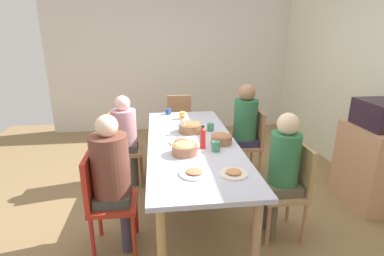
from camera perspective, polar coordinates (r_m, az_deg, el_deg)
The scene contains 27 objects.
ground_plane at distance 3.50m, azimuth -0.00°, elevation -14.22°, with size 6.68×6.68×0.00m, color olive.
wall_left at distance 5.82m, azimuth -3.48°, elevation 12.42°, with size 0.12×4.62×2.60m, color silver.
dining_table at distance 3.19m, azimuth -0.00°, elevation -3.78°, with size 2.41×0.92×0.76m.
chair_0 at distance 3.82m, azimuth -13.75°, elevation -3.30°, with size 0.40×0.40×0.90m.
person_0 at distance 3.75m, azimuth -12.56°, elevation -0.80°, with size 0.30×0.30×1.14m.
chair_1 at distance 2.96m, azimuth 18.16°, elevation -10.28°, with size 0.40×0.40×0.90m.
person_1 at distance 2.84m, azimuth 16.84°, elevation -6.95°, with size 0.30×0.30×1.20m.
chair_2 at distance 4.74m, azimuth -2.33°, elevation 1.38°, with size 0.40×0.40×0.90m.
chair_3 at distance 2.75m, azimuth -16.48°, elevation -12.44°, with size 0.40×0.40×0.90m.
person_3 at distance 2.63m, azimuth -14.99°, elevation -8.09°, with size 0.32×0.32×1.24m.
chair_4 at distance 3.98m, azimuth 11.04°, elevation -2.26°, with size 0.40×0.40×0.90m.
person_4 at distance 3.88m, azimuth 9.97°, elevation 0.92°, with size 0.30×0.30×1.25m.
plate_0 at distance 2.46m, azimuth 0.48°, elevation -8.52°, with size 0.25×0.25×0.04m.
plate_1 at distance 3.75m, azimuth -0.85°, elevation 0.97°, with size 0.20×0.20×0.04m.
plate_2 at distance 3.13m, azimuth -2.01°, elevation -2.59°, with size 0.25×0.25×0.04m.
plate_3 at distance 2.48m, azimuth 7.91°, elevation -8.51°, with size 0.23×0.23×0.04m.
bowl_0 at distance 2.83m, azimuth -1.42°, elevation -3.91°, with size 0.24×0.24×0.11m.
bowl_1 at distance 3.44m, azimuth -0.33°, elevation 0.16°, with size 0.27×0.27×0.11m.
bowl_2 at distance 3.11m, azimuth 5.62°, elevation -2.01°, with size 0.22×0.22×0.11m.
cup_0 at distance 3.49m, azimuth 3.54°, elevation 0.16°, with size 0.11×0.08×0.09m.
cup_1 at distance 4.20m, azimuth -4.55°, elevation 3.16°, with size 0.11×0.07×0.08m.
cup_2 at distance 3.96m, azimuth -1.85°, elevation 2.42°, with size 0.12×0.08×0.09m.
cup_3 at distance 2.91m, azimuth 4.56°, elevation -3.48°, with size 0.12×0.08×0.10m.
bottle_0 at distance 2.95m, azimuth 2.08°, elevation -1.86°, with size 0.06×0.06×0.23m.
bottle_1 at distance 3.37m, azimuth -1.80°, elevation 0.42°, with size 0.05×0.05×0.20m.
side_cabinet at distance 3.86m, azimuth 30.71°, elevation -6.23°, with size 0.70×0.44×0.90m, color tan.
microwave at distance 3.68m, azimuth 32.17°, elevation 2.21°, with size 0.48×0.36×0.28m, color #2B1C2A.
Camera 1 is at (2.94, -0.36, 1.87)m, focal length 28.00 mm.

